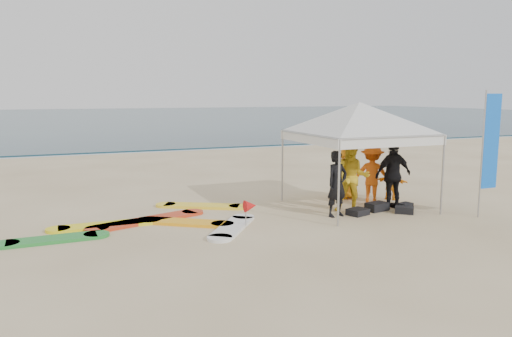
{
  "coord_description": "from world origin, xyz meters",
  "views": [
    {
      "loc": [
        -4.1,
        -8.83,
        3.04
      ],
      "look_at": [
        0.58,
        2.6,
        1.2
      ],
      "focal_mm": 35.0,
      "sensor_mm": 36.0,
      "label": 1
    }
  ],
  "objects": [
    {
      "name": "ground",
      "position": [
        0.0,
        0.0,
        0.0
      ],
      "size": [
        120.0,
        120.0,
        0.0
      ],
      "primitive_type": "plane",
      "color": "beige",
      "rests_on": "ground"
    },
    {
      "name": "person_black_a",
      "position": [
        2.41,
        1.73,
        0.83
      ],
      "size": [
        0.67,
        0.51,
        1.66
      ],
      "primitive_type": "imported",
      "rotation": [
        0.0,
        0.0,
        0.21
      ],
      "color": "black",
      "rests_on": "ground"
    },
    {
      "name": "person_black_b",
      "position": [
        4.25,
        1.91,
        0.92
      ],
      "size": [
        1.08,
        0.45,
        1.85
      ],
      "primitive_type": "imported",
      "rotation": [
        0.0,
        0.0,
        3.14
      ],
      "color": "black",
      "rests_on": "ground"
    },
    {
      "name": "person_seated",
      "position": [
        4.95,
        2.89,
        0.5
      ],
      "size": [
        0.72,
        0.95,
        1.0
      ],
      "primitive_type": "imported",
      "rotation": [
        0.0,
        0.0,
        2.1
      ],
      "color": "orange",
      "rests_on": "ground"
    },
    {
      "name": "shoreline_foam",
      "position": [
        0.0,
        18.2,
        0.0
      ],
      "size": [
        160.0,
        1.2,
        0.01
      ],
      "primitive_type": "cube",
      "color": "silver",
      "rests_on": "ground"
    },
    {
      "name": "marker_pennant",
      "position": [
        0.03,
        1.59,
        0.49
      ],
      "size": [
        0.28,
        0.28,
        0.64
      ],
      "color": "#A5A5A8",
      "rests_on": "ground"
    },
    {
      "name": "person_orange_b",
      "position": [
        3.87,
        3.51,
        0.82
      ],
      "size": [
        0.87,
        0.64,
        1.64
      ],
      "primitive_type": "imported",
      "rotation": [
        0.0,
        0.0,
        3.3
      ],
      "color": "orange",
      "rests_on": "ground"
    },
    {
      "name": "person_orange_a",
      "position": [
        4.01,
        2.52,
        0.84
      ],
      "size": [
        1.25,
        1.15,
        1.69
      ],
      "primitive_type": "imported",
      "rotation": [
        0.0,
        0.0,
        2.51
      ],
      "color": "#E55C14",
      "rests_on": "ground"
    },
    {
      "name": "ocean",
      "position": [
        0.0,
        60.0,
        0.04
      ],
      "size": [
        160.0,
        84.0,
        0.08
      ],
      "primitive_type": "cube",
      "color": "#0C2633",
      "rests_on": "ground"
    },
    {
      "name": "gear_pile",
      "position": [
        3.74,
        1.65,
        0.1
      ],
      "size": [
        1.95,
        1.01,
        0.22
      ],
      "color": "black",
      "rests_on": "ground"
    },
    {
      "name": "person_yellow",
      "position": [
        3.02,
        1.98,
        0.92
      ],
      "size": [
        1.12,
        1.06,
        1.84
      ],
      "primitive_type": "imported",
      "rotation": [
        0.0,
        0.0,
        -0.54
      ],
      "color": "gold",
      "rests_on": "ground"
    },
    {
      "name": "feather_flag",
      "position": [
        5.88,
        0.31,
        1.85
      ],
      "size": [
        0.53,
        0.04,
        3.15
      ],
      "color": "#A5A5A8",
      "rests_on": "ground"
    },
    {
      "name": "canopy_tent",
      "position": [
        3.47,
        2.41,
        2.83
      ],
      "size": [
        4.3,
        4.3,
        3.25
      ],
      "color": "#A5A5A8",
      "rests_on": "ground"
    },
    {
      "name": "surfboard_spread",
      "position": [
        -1.91,
        2.72,
        0.04
      ],
      "size": [
        5.69,
        4.01,
        0.07
      ],
      "color": "#FFA715",
      "rests_on": "ground"
    }
  ]
}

